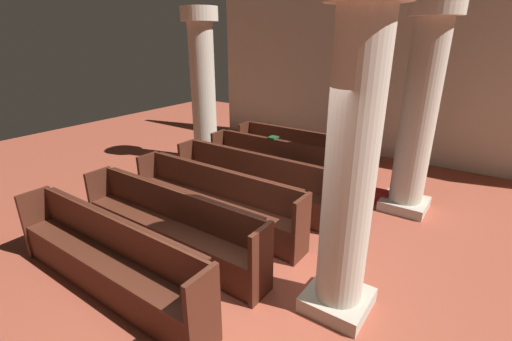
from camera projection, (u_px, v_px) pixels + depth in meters
The scene contains 15 objects.
ground_plane at pixel (240, 279), 4.59m from camera, with size 19.20×19.20×0.00m, color #9E4733.
back_wall at pixel (394, 65), 8.43m from camera, with size 10.00×0.16×4.50m, color beige.
pew_row_0 at pixel (302, 152), 7.90m from camera, with size 3.18×0.46×0.95m.
pew_row_1 at pixel (279, 164), 7.16m from camera, with size 3.18×0.46×0.95m.
pew_row_2 at pixel (251, 179), 6.42m from camera, with size 3.18×0.46×0.95m.
pew_row_3 at pixel (215, 198), 5.67m from camera, with size 3.18×0.47×0.95m.
pew_row_4 at pixel (169, 223), 4.93m from camera, with size 3.18×0.46×0.95m.
pew_row_5 at pixel (107, 256), 4.19m from camera, with size 3.18×0.46×0.95m.
pillar_aisle_side at pixel (420, 108), 5.80m from camera, with size 0.81×0.81×3.50m.
pillar_far_side at pixel (203, 86), 8.20m from camera, with size 0.81×0.81×3.50m.
pillar_aisle_rear at pixel (352, 158), 3.48m from camera, with size 0.75×0.75×3.50m.
lectern at pixel (353, 149), 8.28m from camera, with size 0.48×0.45×1.08m.
hymn_book at pixel (273, 138), 7.28m from camera, with size 0.17×0.20×0.04m, color #194723.
kneeler_box_red at pixel (378, 196), 6.68m from camera, with size 0.40×0.31×0.21m, color maroon.
kneeler_box_blue at pixel (356, 216), 5.92m from camera, with size 0.35×0.32×0.24m, color navy.
Camera 1 is at (2.34, -2.98, 2.95)m, focal length 25.03 mm.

